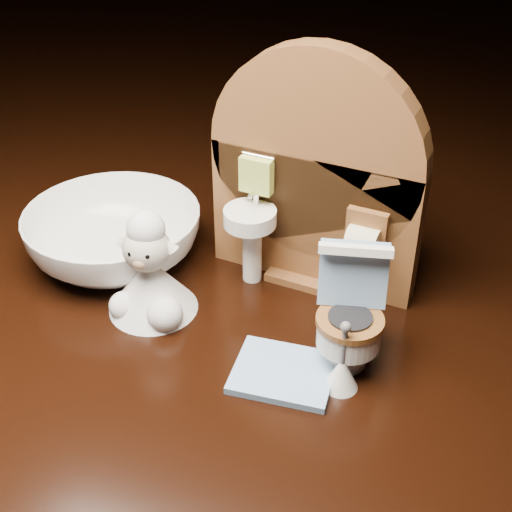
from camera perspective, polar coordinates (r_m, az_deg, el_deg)
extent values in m
cube|color=black|center=(0.45, 0.97, -11.31)|extent=(2.50, 2.50, 0.10)
cube|color=brown|center=(0.43, 4.65, 2.99)|extent=(0.13, 0.02, 0.09)
cylinder|color=brown|center=(0.41, 4.92, 8.07)|extent=(0.13, 0.02, 0.13)
cube|color=brown|center=(0.46, 4.41, -1.35)|extent=(0.05, 0.04, 0.01)
cylinder|color=white|center=(0.44, -0.31, 0.53)|extent=(0.01, 0.01, 0.04)
cylinder|color=white|center=(0.43, -0.49, 3.11)|extent=(0.03, 0.03, 0.01)
cylinder|color=silver|center=(0.43, 0.02, 4.82)|extent=(0.00, 0.00, 0.01)
cube|color=#B2CB50|center=(0.42, 0.02, 6.47)|extent=(0.02, 0.01, 0.02)
cube|color=brown|center=(0.41, 8.85, 2.26)|extent=(0.02, 0.01, 0.02)
cylinder|color=beige|center=(0.41, 8.52, 1.15)|extent=(0.02, 0.02, 0.02)
cylinder|color=white|center=(0.39, 7.28, -7.59)|extent=(0.02, 0.02, 0.02)
cylinder|color=white|center=(0.38, 7.43, -6.15)|extent=(0.03, 0.03, 0.01)
cylinder|color=brown|center=(0.37, 7.53, -5.16)|extent=(0.04, 0.04, 0.00)
cube|color=white|center=(0.40, 7.48, -4.34)|extent=(0.03, 0.02, 0.04)
cube|color=#7BA1CA|center=(0.37, 7.79, -1.45)|extent=(0.04, 0.02, 0.04)
cube|color=white|center=(0.36, 7.99, 0.47)|extent=(0.04, 0.02, 0.01)
cylinder|color=#9FC020|center=(0.38, 8.98, -1.27)|extent=(0.01, 0.01, 0.01)
cube|color=#7BA1CA|center=(0.39, 2.22, -9.32)|extent=(0.06, 0.05, 0.00)
cone|color=white|center=(0.38, 6.87, -9.23)|extent=(0.02, 0.02, 0.02)
cylinder|color=#59595B|center=(0.36, 7.06, -7.15)|extent=(0.00, 0.00, 0.02)
sphere|color=#59595B|center=(0.36, 7.20, -5.66)|extent=(0.01, 0.01, 0.01)
cone|color=silver|center=(0.42, -8.36, -2.24)|extent=(0.05, 0.05, 0.04)
sphere|color=silver|center=(0.42, -7.32, -4.61)|extent=(0.02, 0.02, 0.02)
sphere|color=silver|center=(0.43, -10.52, -3.95)|extent=(0.02, 0.02, 0.02)
sphere|color=beige|center=(0.41, -8.76, 0.62)|extent=(0.03, 0.03, 0.03)
sphere|color=tan|center=(0.40, -9.21, -0.45)|extent=(0.01, 0.01, 0.01)
sphere|color=silver|center=(0.40, -8.81, 2.13)|extent=(0.02, 0.02, 0.02)
cone|color=beige|center=(0.41, -10.33, 1.39)|extent=(0.01, 0.01, 0.01)
cone|color=beige|center=(0.40, -7.06, 0.96)|extent=(0.01, 0.01, 0.01)
sphere|color=black|center=(0.40, -10.00, 0.17)|extent=(0.00, 0.00, 0.00)
sphere|color=black|center=(0.40, -8.69, -0.01)|extent=(0.00, 0.00, 0.00)
imported|color=white|center=(0.47, -11.31, 1.56)|extent=(0.15, 0.15, 0.04)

